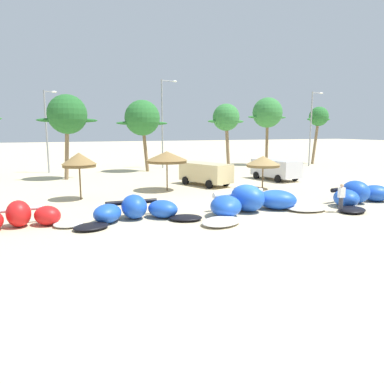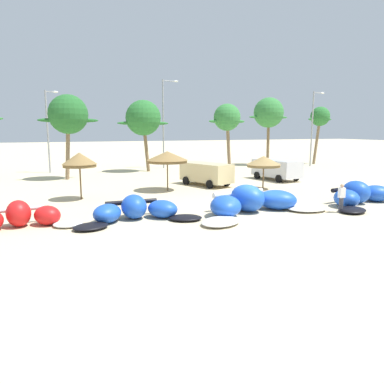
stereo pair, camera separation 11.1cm
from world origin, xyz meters
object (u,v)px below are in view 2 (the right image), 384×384
at_px(palm_left_of_gap, 143,118).
at_px(lamppost_east, 313,125).
at_px(beach_umbrella_near_palms, 264,162).
at_px(palm_right_of_gap, 320,118).
at_px(palm_center_left, 227,118).
at_px(lamppost_west_center, 48,127).
at_px(parked_van, 276,168).
at_px(kite_far_left, 19,218).
at_px(kite_left, 136,211).
at_px(person_near_kites, 341,198).
at_px(palm_left, 68,115).
at_px(kite_left_of_center, 252,202).
at_px(parked_car_second, 205,172).
at_px(beach_umbrella_middle, 167,157).
at_px(palm_center_right, 269,113).
at_px(kite_center, 362,195).
at_px(lamppost_east_center, 164,120).
at_px(beach_umbrella_near_van, 79,160).

relative_size(palm_left_of_gap, lamppost_east, 0.84).
distance_m(beach_umbrella_near_palms, palm_right_of_gap, 24.80).
distance_m(beach_umbrella_near_palms, palm_center_left, 13.11).
bearing_deg(lamppost_west_center, parked_van, -36.09).
xyz_separation_m(kite_far_left, parked_van, (21.07, 9.76, 0.60)).
bearing_deg(palm_right_of_gap, palm_left_of_gap, -179.58).
height_order(kite_left, palm_right_of_gap, palm_right_of_gap).
distance_m(person_near_kites, palm_left, 24.71).
bearing_deg(kite_left_of_center, lamppost_west_center, 111.47).
relative_size(parked_car_second, person_near_kites, 3.09).
xyz_separation_m(beach_umbrella_near_palms, lamppost_west_center, (-14.98, 18.10, 2.65)).
height_order(kite_far_left, lamppost_west_center, lamppost_west_center).
bearing_deg(palm_left, palm_center_left, 1.37).
bearing_deg(person_near_kites, lamppost_west_center, 118.28).
height_order(kite_far_left, beach_umbrella_middle, beach_umbrella_middle).
xyz_separation_m(kite_left, parked_van, (15.63, 10.29, 0.61)).
distance_m(kite_left_of_center, palm_center_right, 29.55).
relative_size(kite_left, kite_center, 0.94).
bearing_deg(kite_left_of_center, lamppost_east_center, 83.01).
xyz_separation_m(kite_center, beach_umbrella_near_palms, (-2.40, 7.35, 1.61)).
bearing_deg(parked_car_second, lamppost_west_center, 128.72).
xyz_separation_m(person_near_kites, lamppost_east, (16.52, 22.31, 4.34)).
bearing_deg(beach_umbrella_near_van, kite_far_left, -118.34).
distance_m(parked_van, lamppost_west_center, 23.86).
bearing_deg(kite_left_of_center, kite_left, 172.88).
height_order(kite_center, parked_car_second, parked_car_second).
xyz_separation_m(palm_left, palm_center_left, (16.48, 0.39, -0.09)).
bearing_deg(beach_umbrella_near_van, person_near_kites, -36.18).
relative_size(kite_left_of_center, palm_center_left, 1.17).
bearing_deg(kite_far_left, parked_car_second, 33.68).
bearing_deg(parked_van, palm_right_of_gap, 37.86).
xyz_separation_m(parked_car_second, palm_center_right, (14.81, 13.21, 5.59)).
bearing_deg(person_near_kites, kite_far_left, 169.09).
height_order(parked_van, palm_right_of_gap, palm_right_of_gap).
distance_m(palm_left_of_gap, palm_center_right, 16.92).
xyz_separation_m(beach_umbrella_near_van, person_near_kites, (13.03, -9.53, -1.82)).
xyz_separation_m(palm_right_of_gap, lamppost_east_center, (-20.88, 2.57, -0.41)).
distance_m(beach_umbrella_middle, palm_right_of_gap, 29.46).
bearing_deg(kite_far_left, beach_umbrella_middle, 37.81).
distance_m(kite_left_of_center, kite_center, 7.57).
bearing_deg(beach_umbrella_near_van, lamppost_east_center, 56.58).
bearing_deg(palm_right_of_gap, kite_left, -144.40).
bearing_deg(beach_umbrella_near_van, palm_left_of_gap, 60.79).
bearing_deg(lamppost_east_center, parked_car_second, -94.89).
xyz_separation_m(palm_right_of_gap, lamppost_east, (-2.84, -2.08, -1.01)).
distance_m(beach_umbrella_near_van, lamppost_east_center, 21.12).
height_order(parked_car_second, lamppost_west_center, lamppost_west_center).
height_order(kite_left, parked_van, parked_van).
bearing_deg(kite_left_of_center, person_near_kites, -21.81).
relative_size(kite_far_left, palm_left_of_gap, 0.73).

